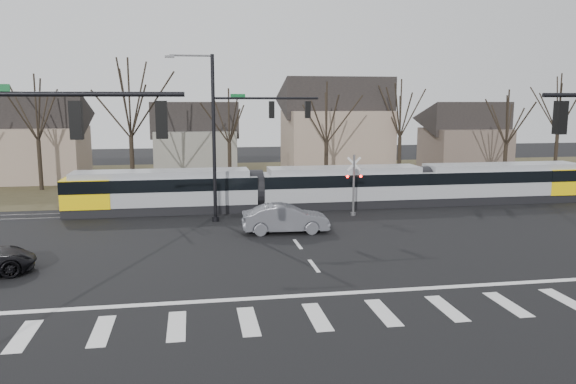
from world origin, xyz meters
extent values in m
plane|color=black|center=(0.00, 0.00, 0.00)|extent=(140.00, 140.00, 0.00)
cube|color=#38331E|center=(0.00, 32.00, 0.01)|extent=(140.00, 28.00, 0.01)
cube|color=silver|center=(-10.80, -4.00, 0.01)|extent=(0.60, 2.60, 0.01)
cube|color=silver|center=(-8.40, -4.00, 0.01)|extent=(0.60, 2.60, 0.01)
cube|color=silver|center=(-6.00, -4.00, 0.01)|extent=(0.60, 2.60, 0.01)
cube|color=silver|center=(-3.60, -4.00, 0.01)|extent=(0.60, 2.60, 0.01)
cube|color=silver|center=(-1.20, -4.00, 0.01)|extent=(0.60, 2.60, 0.01)
cube|color=silver|center=(1.20, -4.00, 0.01)|extent=(0.60, 2.60, 0.01)
cube|color=silver|center=(3.60, -4.00, 0.01)|extent=(0.60, 2.60, 0.01)
cube|color=silver|center=(6.00, -4.00, 0.01)|extent=(0.60, 2.60, 0.01)
cube|color=silver|center=(8.40, -4.00, 0.01)|extent=(0.60, 2.60, 0.01)
cube|color=silver|center=(0.00, -1.80, 0.01)|extent=(28.00, 0.35, 0.01)
cube|color=silver|center=(0.00, 2.00, 0.01)|extent=(0.18, 2.00, 0.01)
cube|color=silver|center=(0.00, 6.00, 0.01)|extent=(0.18, 2.00, 0.01)
cube|color=silver|center=(0.00, 10.00, 0.01)|extent=(0.18, 2.00, 0.01)
cube|color=silver|center=(0.00, 14.00, 0.01)|extent=(0.18, 2.00, 0.01)
cube|color=silver|center=(0.00, 18.00, 0.01)|extent=(0.18, 2.00, 0.01)
cube|color=silver|center=(0.00, 22.00, 0.01)|extent=(0.18, 2.00, 0.01)
cube|color=silver|center=(0.00, 26.00, 0.01)|extent=(0.18, 2.00, 0.01)
cube|color=silver|center=(0.00, 30.00, 0.01)|extent=(0.18, 2.00, 0.01)
cube|color=#59595E|center=(0.00, 15.10, 0.03)|extent=(90.00, 0.12, 0.06)
cube|color=#59595E|center=(0.00, 16.50, 0.03)|extent=(90.00, 0.12, 0.06)
cube|color=gray|center=(-7.40, 16.00, 1.42)|extent=(12.63, 2.72, 2.84)
cube|color=black|center=(-7.40, 16.00, 1.99)|extent=(12.65, 2.76, 0.83)
cube|color=yellow|center=(-12.15, 16.00, 1.51)|extent=(3.11, 2.78, 1.89)
cube|color=gray|center=(5.23, 16.00, 1.42)|extent=(11.66, 2.72, 2.84)
cube|color=black|center=(5.23, 16.00, 1.99)|extent=(11.68, 2.76, 0.83)
cube|color=gray|center=(17.37, 16.00, 1.42)|extent=(12.63, 2.72, 2.84)
cube|color=black|center=(17.37, 16.00, 1.99)|extent=(12.65, 2.76, 0.83)
cube|color=yellow|center=(22.13, 16.00, 1.51)|extent=(3.11, 2.78, 1.89)
imported|color=#5C5D65|center=(-0.19, 8.76, 0.81)|extent=(2.16, 5.07, 1.62)
cylinder|color=black|center=(-8.75, -6.00, 7.60)|extent=(6.50, 0.14, 0.14)
cube|color=black|center=(-8.43, -6.00, 6.90)|extent=(0.32, 0.32, 1.05)
sphere|color=#FF0C07|center=(-8.43, -6.00, 7.23)|extent=(0.22, 0.22, 0.22)
cube|color=black|center=(-6.15, -6.00, 6.90)|extent=(0.32, 0.32, 1.05)
sphere|color=#FF0C07|center=(-6.15, -6.00, 7.23)|extent=(0.22, 0.22, 0.22)
cube|color=black|center=(6.15, -6.00, 6.90)|extent=(0.32, 0.32, 1.05)
sphere|color=#FF0C07|center=(6.15, -6.00, 7.23)|extent=(0.22, 0.22, 0.22)
cylinder|color=black|center=(-4.00, 12.50, 5.10)|extent=(0.22, 0.22, 10.20)
cylinder|color=black|center=(-4.00, 12.50, 0.15)|extent=(0.44, 0.44, 0.30)
cylinder|color=black|center=(-0.75, 12.50, 7.60)|extent=(6.50, 0.14, 0.14)
cube|color=#0C5926|center=(-2.50, 12.50, 7.75)|extent=(0.90, 0.03, 0.22)
cube|color=black|center=(-0.42, 12.50, 6.90)|extent=(0.32, 0.32, 1.05)
sphere|color=#FF0C07|center=(-0.42, 12.50, 7.23)|extent=(0.22, 0.22, 0.22)
cube|color=black|center=(1.85, 12.50, 6.90)|extent=(0.32, 0.32, 1.05)
sphere|color=#FF0C07|center=(1.85, 12.50, 7.23)|extent=(0.22, 0.22, 0.22)
cube|color=#59595B|center=(-6.50, 12.50, 10.02)|extent=(0.55, 0.22, 0.14)
cylinder|color=#59595B|center=(5.00, 12.80, 2.00)|extent=(0.14, 0.14, 4.00)
cylinder|color=#59595B|center=(5.00, 12.80, 0.10)|extent=(0.36, 0.36, 0.20)
cube|color=silver|center=(5.00, 12.80, 3.40)|extent=(0.95, 0.04, 0.95)
cube|color=silver|center=(5.00, 12.80, 3.40)|extent=(0.95, 0.04, 0.95)
cube|color=black|center=(5.00, 12.80, 2.60)|extent=(1.00, 0.10, 0.12)
sphere|color=#FF0C07|center=(4.55, 12.72, 2.60)|extent=(0.18, 0.18, 0.18)
sphere|color=#FF0C07|center=(5.45, 12.72, 2.60)|extent=(0.18, 0.18, 0.18)
cube|color=gray|center=(-20.00, 34.00, 2.50)|extent=(9.00, 8.00, 5.00)
cube|color=slate|center=(-5.00, 36.00, 2.25)|extent=(8.00, 7.00, 4.50)
cube|color=gray|center=(9.00, 33.00, 3.25)|extent=(10.00, 8.00, 6.50)
cube|color=brown|center=(24.00, 35.00, 2.25)|extent=(8.00, 7.00, 4.50)
camera|label=1|loc=(-5.34, -22.12, 7.40)|focal=35.00mm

